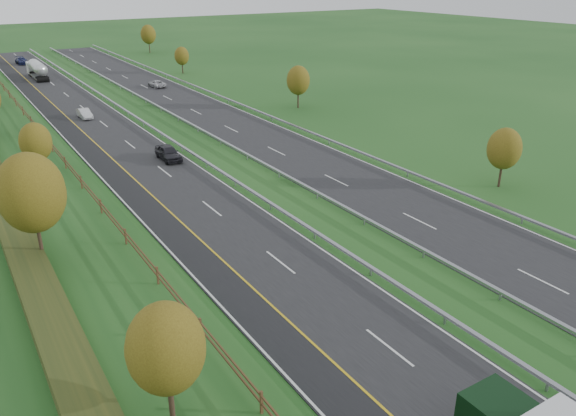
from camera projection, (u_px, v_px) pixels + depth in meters
name	position (u px, v px, depth m)	size (l,w,h in m)	color
ground	(193.00, 144.00, 69.75)	(400.00, 400.00, 0.00)	#1B4619
near_carriageway	(118.00, 144.00, 69.74)	(10.50, 200.00, 0.04)	black
far_carriageway	(236.00, 126.00, 77.79)	(10.50, 200.00, 0.04)	black
hard_shoulder	(87.00, 149.00, 67.91)	(3.00, 200.00, 0.04)	black
lane_markings	(167.00, 137.00, 72.76)	(26.75, 200.00, 0.01)	silver
embankment_left	(1.00, 153.00, 63.02)	(12.00, 200.00, 2.00)	#1B4619
fence_left	(42.00, 133.00, 64.22)	(0.12, 189.06, 1.20)	#422B19
median_barrier_near	(161.00, 133.00, 72.29)	(0.32, 200.00, 0.71)	#909398
median_barrier_far	(198.00, 128.00, 74.78)	(0.32, 200.00, 0.71)	#909398
outer_barrier_far	(272.00, 117.00, 80.39)	(0.32, 200.00, 0.71)	#909398
trees_far	(227.00, 61.00, 105.45)	(8.45, 118.60, 7.12)	#2D2116
road_tanker	(37.00, 69.00, 111.75)	(2.40, 11.22, 3.46)	silver
car_dark_near	(168.00, 153.00, 63.63)	(1.95, 4.85, 1.65)	black
car_silver_mid	(84.00, 114.00, 81.77)	(1.43, 4.11, 1.36)	#B7B8BC
car_small_far	(21.00, 61.00, 129.34)	(2.14, 5.27, 1.53)	#151B42
car_oncoming	(157.00, 84.00, 103.76)	(2.11, 4.58, 1.27)	#B4B4B9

